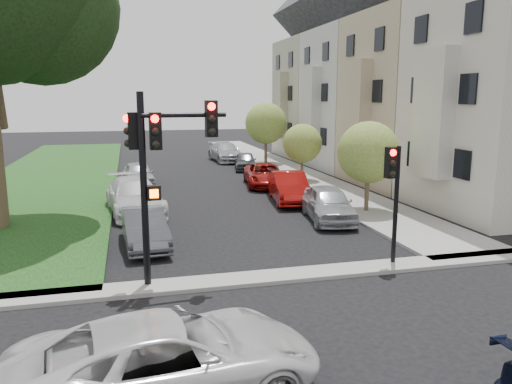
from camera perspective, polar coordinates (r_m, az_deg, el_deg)
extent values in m
plane|color=black|center=(13.00, 5.60, -12.76)|extent=(140.00, 140.00, 0.00)
cube|color=black|center=(35.89, -21.97, 1.80)|extent=(8.00, 44.00, 0.12)
cube|color=gray|center=(37.18, 2.84, 2.86)|extent=(3.50, 44.00, 0.12)
cube|color=gray|center=(14.74, 2.93, -9.57)|extent=(60.00, 1.00, 0.12)
cube|color=#A19F97|center=(25.39, 26.98, 9.22)|extent=(7.00, 7.40, 10.00)
cube|color=#A19F97|center=(23.06, 19.57, 8.48)|extent=(0.70, 2.20, 5.50)
cube|color=black|center=(23.22, 20.35, 10.91)|extent=(0.08, 3.60, 6.00)
cube|color=tan|center=(31.44, 17.89, 9.95)|extent=(7.00, 7.40, 10.00)
cube|color=tan|center=(29.60, 11.42, 9.26)|extent=(0.70, 2.20, 5.50)
cube|color=black|center=(29.72, 12.03, 11.17)|extent=(0.08, 3.60, 6.00)
cube|color=silver|center=(38.02, 11.82, 10.29)|extent=(7.00, 7.40, 10.00)
cube|color=silver|center=(36.50, 6.27, 9.66)|extent=(0.70, 2.20, 5.50)
cube|color=black|center=(36.60, 6.75, 11.21)|extent=(0.08, 3.60, 6.00)
cube|color=tan|center=(44.88, 7.56, 10.47)|extent=(7.00, 7.40, 10.00)
cube|color=black|center=(45.47, 7.81, 19.93)|extent=(7.00, 7.55, 7.00)
cube|color=tan|center=(43.61, 2.77, 9.88)|extent=(0.70, 2.20, 5.50)
cube|color=black|center=(43.69, 3.16, 11.19)|extent=(0.08, 3.60, 6.00)
sphere|color=black|center=(22.71, -23.50, 18.93)|extent=(6.21, 6.21, 6.21)
cylinder|color=brown|center=(23.08, 12.55, 0.05)|extent=(0.20, 0.20, 1.98)
sphere|color=olive|center=(22.82, 12.73, 4.44)|extent=(2.77, 2.77, 2.77)
cylinder|color=brown|center=(31.05, 5.27, 2.73)|extent=(0.17, 0.17, 1.71)
sphere|color=olive|center=(30.88, 5.32, 5.56)|extent=(2.39, 2.39, 2.39)
cylinder|color=brown|center=(39.01, 1.12, 4.84)|extent=(0.23, 0.23, 2.28)
sphere|color=olive|center=(38.85, 1.13, 7.86)|extent=(3.20, 3.20, 3.20)
cylinder|color=black|center=(13.62, -12.68, -0.13)|extent=(0.20, 0.20, 5.33)
cylinder|color=black|center=(13.47, -8.19, 8.69)|extent=(2.26, 0.28, 0.12)
cube|color=black|center=(13.43, -11.43, 6.83)|extent=(0.33, 0.29, 0.97)
cube|color=black|center=(13.57, -5.13, 8.34)|extent=(0.33, 0.29, 0.97)
cube|color=black|center=(13.67, -13.86, 6.79)|extent=(0.29, 0.33, 0.97)
sphere|color=#FF0C05|center=(13.26, -11.44, 8.20)|extent=(0.21, 0.21, 0.21)
sphere|color=black|center=(13.30, -11.34, 5.38)|extent=(0.21, 0.21, 0.21)
cube|color=black|center=(13.63, -11.60, -0.08)|extent=(0.38, 0.28, 0.39)
cube|color=#FF5905|center=(13.49, -11.57, -0.19)|extent=(0.23, 0.03, 0.23)
cylinder|color=black|center=(15.86, 15.68, -1.67)|extent=(0.16, 0.16, 3.74)
cube|color=black|center=(15.51, 15.15, 3.26)|extent=(0.33, 0.30, 0.94)
sphere|color=#FF0C05|center=(15.35, 15.48, 4.35)|extent=(0.20, 0.20, 0.20)
imported|color=silver|center=(9.18, -9.95, -18.30)|extent=(5.66, 3.18, 1.49)
imported|color=#999BA0|center=(21.37, 8.28, -1.31)|extent=(2.44, 4.59, 1.49)
imported|color=maroon|center=(24.95, 3.79, 0.54)|extent=(2.23, 4.75, 1.51)
imported|color=maroon|center=(29.42, 1.01, 1.95)|extent=(2.83, 5.01, 1.32)
imported|color=#3F4247|center=(36.13, -1.21, 3.56)|extent=(2.17, 3.95, 1.27)
imported|color=#999BA0|center=(40.98, -3.47, 4.57)|extent=(2.45, 5.34, 1.51)
imported|color=#3F4247|center=(17.94, -12.61, -4.07)|extent=(1.67, 4.11, 1.33)
imported|color=silver|center=(23.10, -13.69, -0.48)|extent=(2.87, 5.69, 1.58)
imported|color=#999BA0|center=(30.37, -13.29, 2.01)|extent=(1.98, 4.23, 1.40)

